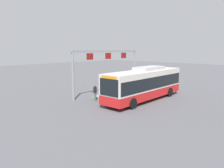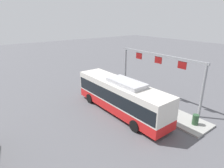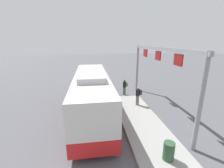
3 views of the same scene
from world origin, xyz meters
name	(u,v)px [view 2 (image 2 of 3)]	position (x,y,z in m)	size (l,w,h in m)	color
ground_plane	(120,112)	(0.00, 0.00, 0.00)	(120.00, 120.00, 0.00)	#56565B
platform_curb	(159,109)	(-2.01, -3.40, 0.08)	(10.00, 2.80, 0.16)	#9E9E99
bus_main	(120,95)	(-0.01, 0.00, 1.81)	(11.00, 2.77, 3.46)	red
person_boarding	(122,86)	(3.84, -3.50, 0.89)	(0.53, 0.61, 1.67)	#476B4C
person_waiting_near	(144,91)	(0.64, -3.97, 1.05)	(0.42, 0.58, 1.67)	slate
platform_sign_gantry	(158,66)	(0.05, -5.25, 3.83)	(10.87, 0.24, 5.20)	gray
trash_bin	(195,120)	(-5.81, -3.50, 0.61)	(0.52, 0.52, 0.90)	#2D5133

